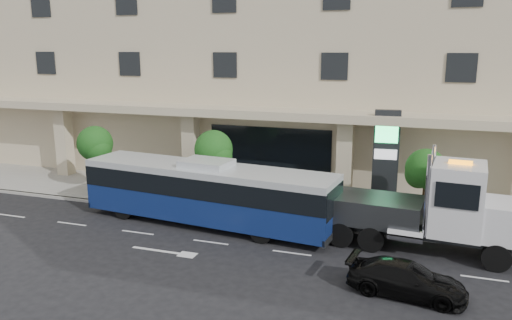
{
  "coord_description": "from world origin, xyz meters",
  "views": [
    {
      "loc": [
        9.21,
        -21.99,
        9.08
      ],
      "look_at": [
        1.1,
        2.0,
        3.36
      ],
      "focal_mm": 35.0,
      "sensor_mm": 36.0,
      "label": 1
    }
  ],
  "objects": [
    {
      "name": "city_bus",
      "position": [
        -1.17,
        0.79,
        1.76
      ],
      "size": [
        13.88,
        4.32,
        3.46
      ],
      "rotation": [
        0.0,
        0.0,
        -0.11
      ],
      "color": "black",
      "rests_on": "ground"
    },
    {
      "name": "convention_center",
      "position": [
        -0.0,
        15.42,
        9.97
      ],
      "size": [
        60.0,
        17.6,
        20.0
      ],
      "color": "#C3B292",
      "rests_on": "ground"
    },
    {
      "name": "signage_pylon",
      "position": [
        7.37,
        6.02,
        3.0
      ],
      "size": [
        1.43,
        0.62,
        5.61
      ],
      "rotation": [
        0.0,
        0.0,
        0.07
      ],
      "color": "black",
      "rests_on": "sidewalk"
    },
    {
      "name": "ground",
      "position": [
        0.0,
        0.0,
        0.0
      ],
      "size": [
        120.0,
        120.0,
        0.0
      ],
      "primitive_type": "plane",
      "color": "black",
      "rests_on": "ground"
    },
    {
      "name": "tree_mid",
      "position": [
        -1.97,
        3.59,
        3.26
      ],
      "size": [
        2.28,
        2.2,
        4.38
      ],
      "color": "#422B19",
      "rests_on": "sidewalk"
    },
    {
      "name": "tree_left",
      "position": [
        -9.97,
        3.59,
        3.11
      ],
      "size": [
        2.27,
        2.2,
        4.22
      ],
      "color": "#422B19",
      "rests_on": "sidewalk"
    },
    {
      "name": "black_sedan",
      "position": [
        9.04,
        -3.91,
        0.64
      ],
      "size": [
        4.57,
        2.31,
        1.27
      ],
      "primitive_type": "imported",
      "rotation": [
        0.0,
        0.0,
        1.45
      ],
      "color": "black",
      "rests_on": "ground"
    },
    {
      "name": "tree_right",
      "position": [
        9.53,
        3.59,
        3.04
      ],
      "size": [
        2.1,
        2.0,
        4.04
      ],
      "color": "#422B19",
      "rests_on": "sidewalk"
    },
    {
      "name": "sidewalk",
      "position": [
        0.0,
        5.0,
        0.07
      ],
      "size": [
        120.0,
        6.0,
        0.15
      ],
      "primitive_type": "cube",
      "color": "gray",
      "rests_on": "ground"
    },
    {
      "name": "tow_truck",
      "position": [
        9.95,
        0.74,
        1.94
      ],
      "size": [
        10.42,
        3.3,
        4.72
      ],
      "rotation": [
        0.0,
        0.0,
        -0.09
      ],
      "color": "#2D3033",
      "rests_on": "ground"
    },
    {
      "name": "curb",
      "position": [
        0.0,
        2.0,
        0.07
      ],
      "size": [
        120.0,
        0.3,
        0.15
      ],
      "primitive_type": "cube",
      "color": "gray",
      "rests_on": "ground"
    }
  ]
}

